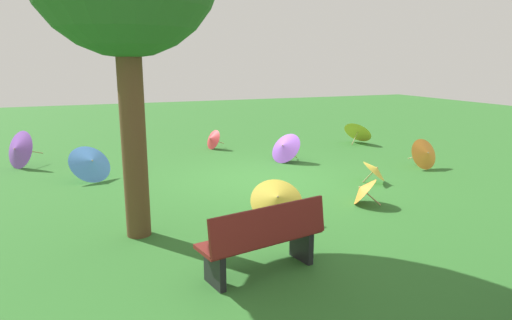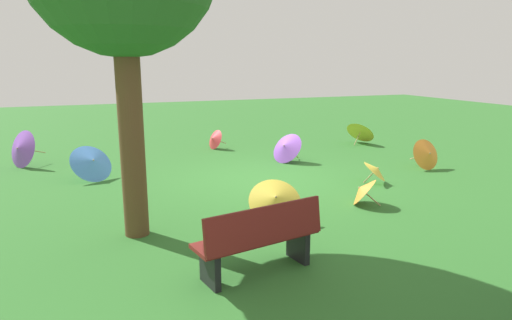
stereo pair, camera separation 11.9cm
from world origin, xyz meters
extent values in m
plane|color=#2D6B28|center=(0.00, 0.00, 0.00)|extent=(40.00, 40.00, 0.00)
cube|color=maroon|center=(1.74, 4.01, 0.45)|extent=(1.66, 0.75, 0.05)
cube|color=maroon|center=(1.71, 4.21, 0.68)|extent=(1.59, 0.42, 0.45)
cube|color=black|center=(2.37, 4.14, 0.23)|extent=(0.16, 0.41, 0.45)
cube|color=black|center=(1.12, 3.89, 0.23)|extent=(0.16, 0.41, 0.45)
cylinder|color=brown|center=(2.98, 2.20, 1.56)|extent=(0.36, 0.36, 3.12)
cylinder|color=tan|center=(-1.15, 2.34, 0.12)|extent=(0.25, 0.21, 0.24)
cone|color=orange|center=(-1.00, 2.21, 0.28)|extent=(0.75, 0.76, 0.55)
sphere|color=tan|center=(-0.97, 2.18, 0.32)|extent=(0.06, 0.06, 0.05)
cylinder|color=tan|center=(0.85, 2.44, 0.20)|extent=(0.11, 0.36, 0.40)
cone|color=yellow|center=(0.90, 2.65, 0.45)|extent=(0.98, 0.89, 0.66)
sphere|color=tan|center=(0.91, 2.70, 0.50)|extent=(0.05, 0.06, 0.05)
cylinder|color=tan|center=(3.63, -1.62, 0.18)|extent=(0.23, 0.39, 0.37)
cone|color=#4C8CE5|center=(3.51, -1.38, 0.41)|extent=(1.15, 1.06, 0.81)
sphere|color=tan|center=(3.48, -1.33, 0.46)|extent=(0.06, 0.06, 0.05)
cylinder|color=tan|center=(-1.46, -1.60, 0.19)|extent=(0.44, 0.20, 0.34)
cone|color=purple|center=(-1.19, -1.49, 0.40)|extent=(0.91, 1.04, 0.80)
sphere|color=tan|center=(-1.13, -1.46, 0.45)|extent=(0.06, 0.05, 0.05)
cylinder|color=tan|center=(4.83, -3.48, 0.35)|extent=(0.48, 0.37, 0.21)
cone|color=purple|center=(5.11, -3.27, 0.47)|extent=(0.92, 1.01, 0.94)
sphere|color=tan|center=(5.17, -3.22, 0.49)|extent=(0.06, 0.06, 0.05)
cylinder|color=tan|center=(-4.33, -2.94, 0.18)|extent=(0.34, 0.20, 0.36)
cone|color=yellow|center=(-4.54, -3.05, 0.41)|extent=(1.07, 1.13, 0.75)
sphere|color=tan|center=(-4.59, -3.08, 0.47)|extent=(0.06, 0.06, 0.05)
cylinder|color=tan|center=(-0.17, -3.91, 0.20)|extent=(0.36, 0.12, 0.18)
cone|color=#D8383F|center=(0.06, -3.85, 0.30)|extent=(0.50, 0.68, 0.61)
sphere|color=tan|center=(0.12, -3.84, 0.33)|extent=(0.06, 0.05, 0.05)
cylinder|color=tan|center=(-4.02, 0.17, 0.25)|extent=(0.07, 0.49, 0.23)
cone|color=orange|center=(-4.04, 0.47, 0.38)|extent=(0.80, 0.50, 0.76)
sphere|color=tan|center=(-4.05, 0.54, 0.41)|extent=(0.04, 0.05, 0.05)
cylinder|color=tan|center=(-1.99, 1.03, 0.14)|extent=(0.21, 0.14, 0.27)
cone|color=yellow|center=(-2.11, 1.11, 0.30)|extent=(0.76, 0.78, 0.46)
sphere|color=tan|center=(-2.14, 1.12, 0.34)|extent=(0.06, 0.06, 0.05)
camera|label=1|loc=(3.71, 8.74, 2.56)|focal=31.36mm
camera|label=2|loc=(3.60, 8.78, 2.56)|focal=31.36mm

